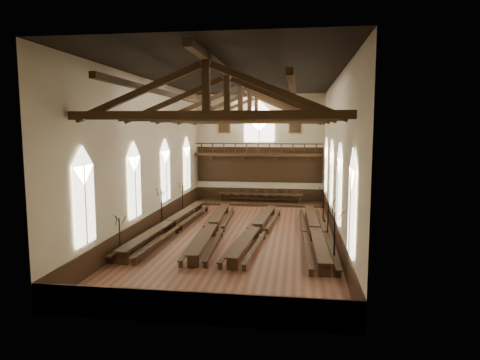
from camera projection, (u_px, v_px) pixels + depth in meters
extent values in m
plane|color=brown|center=(240.00, 234.00, 27.85)|extent=(26.00, 26.00, 0.00)
plane|color=beige|center=(259.00, 148.00, 40.02)|extent=(12.00, 0.00, 12.00)
plane|color=beige|center=(188.00, 184.00, 14.45)|extent=(12.00, 0.00, 12.00)
plane|color=beige|center=(150.00, 157.00, 28.05)|extent=(0.00, 26.00, 26.00)
plane|color=beige|center=(336.00, 159.00, 26.42)|extent=(0.00, 26.00, 26.00)
plane|color=black|center=(240.00, 78.00, 26.63)|extent=(26.00, 26.00, 0.00)
cube|color=black|center=(259.00, 194.00, 40.52)|extent=(11.90, 0.08, 1.20)
cube|color=black|center=(190.00, 308.00, 15.03)|extent=(11.90, 0.08, 1.20)
cube|color=black|center=(152.00, 222.00, 28.58)|extent=(0.08, 25.90, 1.20)
cube|color=black|center=(334.00, 228.00, 26.96)|extent=(0.08, 25.90, 1.20)
cube|color=white|center=(85.00, 205.00, 19.38)|extent=(0.05, 1.80, 3.60)
cube|color=white|center=(83.00, 166.00, 19.16)|extent=(0.05, 1.80, 1.80)
cylinder|color=beige|center=(86.00, 205.00, 19.38)|extent=(0.08, 0.08, 3.60)
cube|color=white|center=(135.00, 187.00, 25.28)|extent=(0.05, 1.80, 3.60)
cube|color=white|center=(134.00, 157.00, 25.06)|extent=(0.05, 1.80, 1.80)
cylinder|color=beige|center=(135.00, 187.00, 25.28)|extent=(0.08, 0.08, 3.60)
cube|color=white|center=(166.00, 176.00, 31.18)|extent=(0.05, 1.80, 3.60)
cube|color=white|center=(165.00, 151.00, 30.96)|extent=(0.05, 1.80, 1.80)
cylinder|color=beige|center=(166.00, 176.00, 31.18)|extent=(0.08, 0.08, 3.60)
cube|color=white|center=(187.00, 168.00, 37.08)|extent=(0.05, 1.80, 3.60)
cube|color=white|center=(187.00, 147.00, 36.86)|extent=(0.05, 1.80, 1.80)
cylinder|color=beige|center=(188.00, 168.00, 37.08)|extent=(0.08, 0.08, 3.60)
cube|color=white|center=(351.00, 212.00, 17.78)|extent=(0.05, 1.80, 3.60)
cube|color=white|center=(353.00, 169.00, 17.56)|extent=(0.05, 1.80, 1.80)
cylinder|color=beige|center=(350.00, 212.00, 17.79)|extent=(0.08, 0.08, 3.60)
cube|color=white|center=(338.00, 191.00, 23.68)|extent=(0.05, 1.80, 3.60)
cube|color=white|center=(339.00, 159.00, 23.46)|extent=(0.05, 1.80, 1.80)
cylinder|color=beige|center=(338.00, 191.00, 23.69)|extent=(0.08, 0.08, 3.60)
cube|color=white|center=(331.00, 179.00, 29.58)|extent=(0.05, 1.80, 3.60)
cube|color=white|center=(331.00, 153.00, 29.36)|extent=(0.05, 1.80, 1.80)
cylinder|color=beige|center=(330.00, 179.00, 29.59)|extent=(0.08, 0.08, 3.60)
cube|color=white|center=(325.00, 170.00, 35.48)|extent=(0.05, 1.80, 3.60)
cube|color=white|center=(326.00, 148.00, 35.26)|extent=(0.05, 1.80, 1.80)
cylinder|color=beige|center=(325.00, 170.00, 35.48)|extent=(0.08, 0.08, 3.60)
cube|color=white|center=(259.00, 129.00, 39.70)|extent=(2.80, 0.05, 2.40)
cube|color=white|center=(259.00, 116.00, 39.56)|extent=(2.80, 0.05, 2.80)
cylinder|color=beige|center=(259.00, 129.00, 39.66)|extent=(0.10, 0.10, 2.40)
cube|color=#341F10|center=(259.00, 155.00, 39.45)|extent=(11.80, 1.20, 0.20)
cube|color=black|center=(259.00, 165.00, 40.15)|extent=(11.80, 0.10, 3.30)
cube|color=#341F10|center=(258.00, 144.00, 38.79)|extent=(11.60, 0.12, 0.10)
cube|color=#341F10|center=(258.00, 154.00, 38.90)|extent=(11.60, 0.12, 0.10)
cube|color=#341F10|center=(212.00, 157.00, 40.49)|extent=(0.35, 0.40, 0.50)
cube|color=#341F10|center=(243.00, 157.00, 40.08)|extent=(0.35, 0.40, 0.50)
cube|color=#341F10|center=(275.00, 157.00, 39.67)|extent=(0.35, 0.40, 0.50)
cube|color=#341F10|center=(308.00, 158.00, 39.27)|extent=(0.35, 0.40, 0.50)
cube|color=brown|center=(224.00, 126.00, 40.12)|extent=(1.15, 0.06, 1.45)
cube|color=black|center=(224.00, 126.00, 40.08)|extent=(0.95, 0.04, 1.25)
cube|color=brown|center=(295.00, 125.00, 39.23)|extent=(1.15, 0.06, 1.45)
cube|color=black|center=(295.00, 125.00, 39.19)|extent=(0.95, 0.04, 1.25)
cube|color=#341F10|center=(206.00, 115.00, 17.11)|extent=(11.70, 0.35, 0.35)
cube|color=#341F10|center=(206.00, 82.00, 16.95)|extent=(0.30, 0.30, 2.40)
cube|color=#341F10|center=(137.00, 93.00, 17.39)|extent=(5.44, 0.26, 2.40)
cube|color=#341F10|center=(279.00, 91.00, 16.61)|extent=(5.44, 0.26, 2.40)
cube|color=#341F10|center=(227.00, 118.00, 22.03)|extent=(11.70, 0.35, 0.35)
cube|color=#341F10|center=(227.00, 92.00, 21.87)|extent=(0.30, 0.30, 2.40)
cube|color=#341F10|center=(173.00, 101.00, 22.31)|extent=(5.44, 0.26, 2.40)
cube|color=#341F10|center=(283.00, 100.00, 21.53)|extent=(5.44, 0.26, 2.40)
cube|color=#341F10|center=(240.00, 120.00, 26.94)|extent=(11.70, 0.35, 0.35)
cube|color=#341F10|center=(240.00, 99.00, 26.79)|extent=(0.30, 0.30, 2.40)
cube|color=#341F10|center=(196.00, 106.00, 27.23)|extent=(5.44, 0.26, 2.40)
cube|color=#341F10|center=(286.00, 105.00, 26.44)|extent=(5.44, 0.26, 2.40)
cube|color=#341F10|center=(249.00, 121.00, 31.86)|extent=(11.70, 0.35, 0.35)
cube|color=#341F10|center=(250.00, 103.00, 31.70)|extent=(0.30, 0.30, 2.40)
cube|color=#341F10|center=(212.00, 109.00, 32.14)|extent=(5.44, 0.26, 2.40)
cube|color=#341F10|center=(288.00, 108.00, 31.36)|extent=(5.44, 0.26, 2.40)
cube|color=#341F10|center=(256.00, 122.00, 36.78)|extent=(11.70, 0.35, 0.35)
cube|color=#341F10|center=(256.00, 107.00, 36.62)|extent=(0.30, 0.30, 2.40)
cube|color=#341F10|center=(223.00, 111.00, 37.06)|extent=(5.44, 0.26, 2.40)
cube|color=#341F10|center=(290.00, 111.00, 36.28)|extent=(5.44, 0.26, 2.40)
cube|color=#341F10|center=(188.00, 99.00, 27.24)|extent=(0.25, 25.70, 0.25)
cube|color=#341F10|center=(294.00, 98.00, 26.33)|extent=(0.25, 25.70, 0.25)
cube|color=#341F10|center=(240.00, 83.00, 26.66)|extent=(0.30, 25.70, 0.30)
cube|color=#341F10|center=(151.00, 235.00, 24.76)|extent=(1.07, 7.29, 0.08)
cube|color=#341F10|center=(129.00, 258.00, 21.59)|extent=(0.62, 0.11, 0.70)
cube|color=#341F10|center=(168.00, 228.00, 28.02)|extent=(0.62, 0.11, 0.70)
cube|color=#341F10|center=(151.00, 243.00, 24.82)|extent=(0.38, 6.43, 0.08)
cube|color=#341F10|center=(140.00, 239.00, 24.91)|extent=(0.63, 7.27, 0.06)
cube|color=#341F10|center=(117.00, 260.00, 21.68)|extent=(0.24, 0.08, 0.40)
cube|color=#341F10|center=(159.00, 230.00, 28.20)|extent=(0.24, 0.08, 0.40)
cube|color=#341F10|center=(161.00, 240.00, 24.68)|extent=(0.63, 7.27, 0.06)
cube|color=#341F10|center=(140.00, 262.00, 21.44)|extent=(0.24, 0.08, 0.40)
cube|color=#341F10|center=(178.00, 231.00, 27.97)|extent=(0.24, 0.08, 0.40)
cube|color=#341F10|center=(184.00, 210.00, 32.03)|extent=(1.07, 7.29, 0.08)
cube|color=#341F10|center=(172.00, 225.00, 28.87)|extent=(0.62, 0.11, 0.70)
cube|color=#341F10|center=(195.00, 207.00, 35.29)|extent=(0.62, 0.11, 0.70)
cube|color=#341F10|center=(185.00, 217.00, 32.09)|extent=(0.38, 6.43, 0.08)
cube|color=#341F10|center=(176.00, 214.00, 32.19)|extent=(0.63, 7.27, 0.06)
cube|color=#341F10|center=(163.00, 227.00, 28.95)|extent=(0.24, 0.08, 0.40)
cube|color=#341F10|center=(188.00, 209.00, 35.48)|extent=(0.24, 0.08, 0.40)
cube|color=#341F10|center=(193.00, 215.00, 31.95)|extent=(0.63, 7.27, 0.06)
cube|color=#341F10|center=(181.00, 228.00, 28.72)|extent=(0.24, 0.08, 0.40)
cube|color=#341F10|center=(203.00, 209.00, 35.25)|extent=(0.24, 0.08, 0.40)
cube|color=#341F10|center=(199.00, 238.00, 24.18)|extent=(1.08, 6.89, 0.08)
cube|color=#341F10|center=(185.00, 261.00, 21.19)|extent=(0.59, 0.11, 0.66)
cube|color=#341F10|center=(211.00, 231.00, 27.26)|extent=(0.59, 0.11, 0.66)
cube|color=#341F10|center=(200.00, 246.00, 24.23)|extent=(0.42, 6.07, 0.08)
cube|color=#341F10|center=(189.00, 243.00, 24.26)|extent=(0.66, 6.87, 0.06)
cube|color=#341F10|center=(173.00, 264.00, 21.20)|extent=(0.22, 0.08, 0.38)
cube|color=#341F10|center=(201.00, 233.00, 27.37)|extent=(0.22, 0.08, 0.38)
cube|color=#341F10|center=(210.00, 243.00, 24.16)|extent=(0.66, 6.87, 0.06)
cube|color=#341F10|center=(197.00, 264.00, 21.11)|extent=(0.22, 0.08, 0.38)
cube|color=#341F10|center=(220.00, 233.00, 27.28)|extent=(0.22, 0.08, 0.38)
cube|color=#341F10|center=(223.00, 212.00, 31.45)|extent=(1.08, 6.89, 0.08)
cube|color=#341F10|center=(214.00, 227.00, 28.46)|extent=(0.59, 0.11, 0.66)
cube|color=#341F10|center=(229.00, 209.00, 34.54)|extent=(0.59, 0.11, 0.66)
cube|color=#341F10|center=(223.00, 218.00, 31.51)|extent=(0.42, 6.07, 0.08)
cube|color=#341F10|center=(214.00, 216.00, 31.54)|extent=(0.66, 6.87, 0.06)
cube|color=#341F10|center=(205.00, 229.00, 28.48)|extent=(0.22, 0.08, 0.38)
cube|color=#341F10|center=(222.00, 211.00, 34.65)|extent=(0.22, 0.08, 0.38)
cube|color=#341F10|center=(231.00, 216.00, 31.44)|extent=(0.66, 6.87, 0.06)
cube|color=#341F10|center=(223.00, 229.00, 28.38)|extent=(0.22, 0.08, 0.38)
cube|color=#341F10|center=(237.00, 211.00, 34.55)|extent=(0.22, 0.08, 0.38)
cube|color=#341F10|center=(250.00, 241.00, 23.60)|extent=(1.17, 6.68, 0.08)
cube|color=#341F10|center=(243.00, 264.00, 20.70)|extent=(0.57, 0.12, 0.64)
cube|color=#341F10|center=(256.00, 234.00, 26.59)|extent=(0.57, 0.12, 0.64)
cube|color=#341F10|center=(250.00, 249.00, 23.65)|extent=(0.53, 5.88, 0.08)
cube|color=#341F10|center=(240.00, 245.00, 23.76)|extent=(0.77, 6.65, 0.06)
cube|color=#341F10|center=(231.00, 266.00, 20.80)|extent=(0.22, 0.08, 0.37)
cube|color=#341F10|center=(246.00, 235.00, 26.77)|extent=(0.22, 0.08, 0.37)
cube|color=#341F10|center=(261.00, 247.00, 23.51)|extent=(0.77, 6.65, 0.06)
cube|color=#341F10|center=(255.00, 268.00, 20.55)|extent=(0.22, 0.08, 0.37)
cube|color=#341F10|center=(265.00, 236.00, 26.52)|extent=(0.22, 0.08, 0.37)
cube|color=#341F10|center=(262.00, 214.00, 30.88)|extent=(1.17, 6.68, 0.08)
cube|color=#341F10|center=(258.00, 229.00, 27.98)|extent=(0.57, 0.12, 0.64)
cube|color=#341F10|center=(265.00, 211.00, 33.86)|extent=(0.57, 0.12, 0.64)
cube|color=#341F10|center=(262.00, 220.00, 30.93)|extent=(0.53, 5.88, 0.08)
cube|color=#341F10|center=(254.00, 218.00, 31.03)|extent=(0.77, 6.65, 0.06)
cube|color=#341F10|center=(249.00, 230.00, 28.07)|extent=(0.22, 0.08, 0.37)
cube|color=#341F10|center=(258.00, 212.00, 34.05)|extent=(0.22, 0.08, 0.37)
cube|color=#341F10|center=(270.00, 218.00, 30.79)|extent=(0.77, 6.65, 0.06)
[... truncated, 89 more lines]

